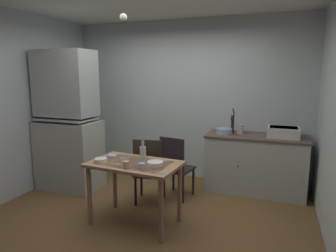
{
  "coord_description": "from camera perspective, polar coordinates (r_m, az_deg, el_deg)",
  "views": [
    {
      "loc": [
        1.48,
        -3.14,
        1.8
      ],
      "look_at": [
        0.21,
        0.27,
        1.15
      ],
      "focal_mm": 31.8,
      "sensor_mm": 36.0,
      "label": 1
    }
  ],
  "objects": [
    {
      "name": "wall_left",
      "position": [
        4.78,
        -28.16,
        3.39
      ],
      "size": [
        0.1,
        3.55,
        2.68
      ],
      "primitive_type": "cube",
      "color": "silver",
      "rests_on": "ground"
    },
    {
      "name": "chair_by_counter",
      "position": [
        4.31,
        1.46,
        -7.72
      ],
      "size": [
        0.46,
        0.46,
        0.92
      ],
      "color": "black",
      "rests_on": "ground"
    },
    {
      "name": "stoneware_crock",
      "position": [
        4.71,
        13.67,
        -0.56
      ],
      "size": [
        0.1,
        0.1,
        0.14
      ],
      "primitive_type": "cylinder",
      "color": "beige",
      "rests_on": "counter_cabinet"
    },
    {
      "name": "teaspoon_by_cup",
      "position": [
        3.19,
        -1.83,
        -8.9
      ],
      "size": [
        0.13,
        0.03,
        0.0
      ],
      "primitive_type": "cube",
      "rotation": [
        0.0,
        0.0,
        3.05
      ],
      "color": "beige",
      "rests_on": "dining_table"
    },
    {
      "name": "serving_bowl_wide",
      "position": [
        3.82,
        -10.6,
        -5.68
      ],
      "size": [
        0.12,
        0.12,
        0.03
      ],
      "primitive_type": "cylinder",
      "color": "#9EB2C6",
      "rests_on": "dining_table"
    },
    {
      "name": "mixing_bowl_counter",
      "position": [
        4.64,
        10.72,
        -0.97
      ],
      "size": [
        0.24,
        0.24,
        0.09
      ],
      "primitive_type": "cylinder",
      "color": "#9EB2C6",
      "rests_on": "counter_cabinet"
    },
    {
      "name": "wall_back",
      "position": [
        5.15,
        3.64,
        4.97
      ],
      "size": [
        4.17,
        0.1,
        2.68
      ],
      "primitive_type": "cube",
      "color": "silver",
      "rests_on": "ground"
    },
    {
      "name": "dining_table",
      "position": [
        3.59,
        -6.4,
        -8.77
      ],
      "size": [
        1.11,
        0.72,
        0.76
      ],
      "color": "#A97F5A",
      "rests_on": "ground"
    },
    {
      "name": "serving_spoon",
      "position": [
        3.61,
        -0.27,
        -6.63
      ],
      "size": [
        0.13,
        0.12,
        0.0
      ],
      "primitive_type": "cube",
      "rotation": [
        0.0,
        0.0,
        3.85
      ],
      "color": "beige",
      "rests_on": "dining_table"
    },
    {
      "name": "sauce_dish",
      "position": [
        3.43,
        -2.47,
        -7.17
      ],
      "size": [
        0.18,
        0.18,
        0.05
      ],
      "primitive_type": "cylinder",
      "color": "white",
      "rests_on": "dining_table"
    },
    {
      "name": "sink_basin",
      "position": [
        4.62,
        21.24,
        -1.09
      ],
      "size": [
        0.44,
        0.34,
        0.15
      ],
      "color": "silver",
      "rests_on": "counter_cabinet"
    },
    {
      "name": "counter_cabinet",
      "position": [
        4.75,
        16.35,
        -6.94
      ],
      "size": [
        1.47,
        0.64,
        0.88
      ],
      "color": "#ADB6AA",
      "rests_on": "ground"
    },
    {
      "name": "glass_bottle",
      "position": [
        3.58,
        -4.83,
        -5.21
      ],
      "size": [
        0.08,
        0.08,
        0.25
      ],
      "color": "#B7BCC1",
      "rests_on": "dining_table"
    },
    {
      "name": "teaspoon_near_bowl",
      "position": [
        3.75,
        -8.22,
        -6.08
      ],
      "size": [
        0.12,
        0.07,
        0.0
      ],
      "primitive_type": "cube",
      "rotation": [
        0.0,
        0.0,
        3.59
      ],
      "color": "beige",
      "rests_on": "dining_table"
    },
    {
      "name": "mug_dark",
      "position": [
        3.35,
        -5.07,
        -7.53
      ],
      "size": [
        0.08,
        0.08,
        0.06
      ],
      "primitive_type": "cylinder",
      "color": "#9EB2C6",
      "rests_on": "dining_table"
    },
    {
      "name": "soup_bowl_small",
      "position": [
        3.64,
        -12.79,
        -6.41
      ],
      "size": [
        0.15,
        0.15,
        0.05
      ],
      "primitive_type": "cylinder",
      "color": "white",
      "rests_on": "dining_table"
    },
    {
      "name": "teacup_cream",
      "position": [
        3.36,
        -8.05,
        -7.34
      ],
      "size": [
        0.07,
        0.07,
        0.08
      ],
      "primitive_type": "cylinder",
      "color": "tan",
      "rests_on": "dining_table"
    },
    {
      "name": "hand_pump",
      "position": [
        4.69,
        12.26,
        0.66
      ],
      "size": [
        0.05,
        0.27,
        0.39
      ],
      "color": "#232328",
      "rests_on": "counter_cabinet"
    },
    {
      "name": "pendant_bulb",
      "position": [
        3.44,
        -8.54,
        19.94
      ],
      "size": [
        0.08,
        0.08,
        0.08
      ],
      "primitive_type": "sphere",
      "color": "#F9EFCC"
    },
    {
      "name": "chair_far_side",
      "position": [
        4.14,
        -3.66,
        -8.44
      ],
      "size": [
        0.48,
        0.48,
        0.94
      ],
      "color": "#2B1F1F",
      "rests_on": "ground"
    },
    {
      "name": "hutch_cabinet",
      "position": [
        4.84,
        -18.65,
        0.06
      ],
      "size": [
        0.95,
        0.57,
        2.14
      ],
      "color": "#ADB6AA",
      "rests_on": "ground"
    },
    {
      "name": "table_knife",
      "position": [
        3.51,
        -9.38,
        -7.24
      ],
      "size": [
        0.21,
        0.03,
        0.0
      ],
      "primitive_type": "cube",
      "rotation": [
        0.0,
        0.0,
        0.08
      ],
      "color": "silver",
      "rests_on": "dining_table"
    },
    {
      "name": "ground_plane",
      "position": [
        3.91,
        -4.52,
        -17.33
      ],
      "size": [
        5.07,
        5.07,
        0.0
      ],
      "primitive_type": "plane",
      "color": "brown"
    }
  ]
}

